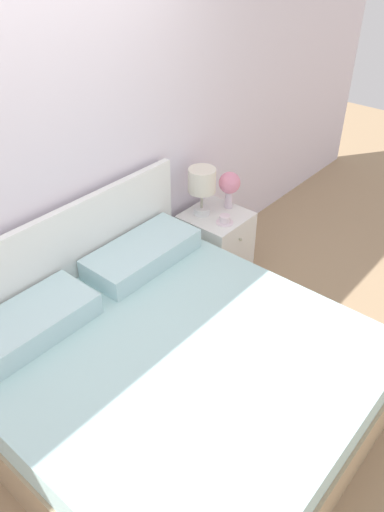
{
  "coord_description": "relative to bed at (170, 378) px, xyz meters",
  "views": [
    {
      "loc": [
        -1.38,
        -2.24,
        2.55
      ],
      "look_at": [
        0.62,
        -0.53,
        0.66
      ],
      "focal_mm": 35.0,
      "sensor_mm": 36.0,
      "label": 1
    }
  ],
  "objects": [
    {
      "name": "nightstand",
      "position": [
        1.25,
        0.65,
        -0.02
      ],
      "size": [
        0.45,
        0.48,
        0.58
      ],
      "color": "white",
      "rests_on": "ground_plane"
    },
    {
      "name": "wall_back",
      "position": [
        0.0,
        0.97,
        0.99
      ],
      "size": [
        8.0,
        0.06,
        2.6
      ],
      "color": "white",
      "rests_on": "ground_plane"
    },
    {
      "name": "ground_plane",
      "position": [
        0.0,
        0.9,
        -0.31
      ],
      "size": [
        12.0,
        12.0,
        0.0
      ],
      "primitive_type": "plane",
      "color": "tan"
    },
    {
      "name": "bed",
      "position": [
        0.0,
        0.0,
        0.0
      ],
      "size": [
        1.9,
        1.94,
        1.07
      ],
      "color": "tan",
      "rests_on": "ground_plane"
    },
    {
      "name": "flower_vase",
      "position": [
        1.4,
        0.65,
        0.47
      ],
      "size": [
        0.17,
        0.17,
        0.3
      ],
      "color": "silver",
      "rests_on": "nightstand"
    },
    {
      "name": "teacup",
      "position": [
        1.19,
        0.53,
        0.3
      ],
      "size": [
        0.13,
        0.13,
        0.06
      ],
      "color": "white",
      "rests_on": "nightstand"
    },
    {
      "name": "table_lamp",
      "position": [
        1.19,
        0.75,
        0.53
      ],
      "size": [
        0.21,
        0.21,
        0.37
      ],
      "color": "white",
      "rests_on": "nightstand"
    }
  ]
}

